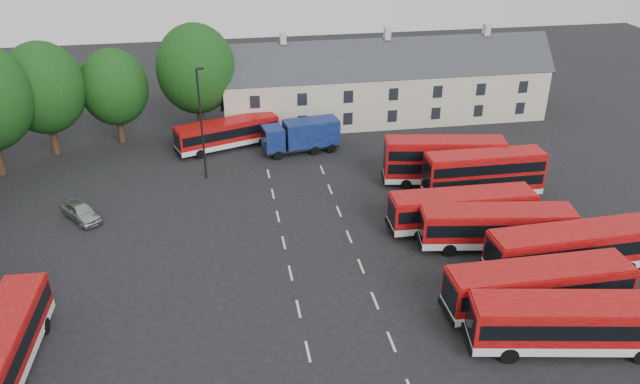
{
  "coord_description": "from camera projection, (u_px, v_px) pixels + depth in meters",
  "views": [
    {
      "loc": [
        -3.96,
        -33.46,
        24.86
      ],
      "look_at": [
        3.34,
        9.47,
        2.2
      ],
      "focal_mm": 35.0,
      "sensor_mm": 36.0,
      "label": 1
    }
  ],
  "objects": [
    {
      "name": "terrace_houses",
      "position": [
        385.0,
        85.0,
        67.87
      ],
      "size": [
        35.7,
        7.13,
        10.06
      ],
      "color": "beige",
      "rests_on": "ground"
    },
    {
      "name": "box_truck",
      "position": [
        302.0,
        135.0,
        60.59
      ],
      "size": [
        7.63,
        3.36,
        3.23
      ],
      "rotation": [
        0.0,
        0.0,
        0.15
      ],
      "color": "black",
      "rests_on": "ground"
    },
    {
      "name": "bus_row_c",
      "position": [
        572.0,
        247.0,
        42.39
      ],
      "size": [
        11.83,
        3.12,
        3.32
      ],
      "rotation": [
        0.0,
        0.0,
        0.03
      ],
      "color": "silver",
      "rests_on": "ground"
    },
    {
      "name": "lamppost",
      "position": [
        201.0,
        121.0,
        53.8
      ],
      "size": [
        0.7,
        0.27,
        10.2
      ],
      "rotation": [
        0.0,
        0.0,
        0.03
      ],
      "color": "black",
      "rests_on": "ground"
    },
    {
      "name": "bus_dd_north",
      "position": [
        444.0,
        159.0,
        54.21
      ],
      "size": [
        10.58,
        4.06,
        4.24
      ],
      "rotation": [
        0.0,
        0.0,
        -0.17
      ],
      "color": "silver",
      "rests_on": "ground"
    },
    {
      "name": "silver_car",
      "position": [
        81.0,
        212.0,
        49.32
      ],
      "size": [
        3.84,
        4.45,
        1.45
      ],
      "primitive_type": "imported",
      "rotation": [
        0.0,
        0.0,
        0.61
      ],
      "color": "#ADB0B5",
      "rests_on": "ground"
    },
    {
      "name": "bus_dd_south",
      "position": [
        484.0,
        172.0,
        51.98
      ],
      "size": [
        9.99,
        2.38,
        4.09
      ],
      "rotation": [
        0.0,
        0.0,
        -0.01
      ],
      "color": "silver",
      "rests_on": "ground"
    },
    {
      "name": "ground",
      "position": [
        294.0,
        290.0,
        41.33
      ],
      "size": [
        140.0,
        140.0,
        0.0
      ],
      "primitive_type": "plane",
      "color": "black",
      "rests_on": "ground"
    },
    {
      "name": "bus_row_a",
      "position": [
        573.0,
        321.0,
        35.42
      ],
      "size": [
        11.98,
        4.64,
        3.31
      ],
      "rotation": [
        0.0,
        0.0,
        -0.17
      ],
      "color": "silver",
      "rests_on": "ground"
    },
    {
      "name": "bus_row_d",
      "position": [
        497.0,
        225.0,
        45.2
      ],
      "size": [
        11.36,
        4.15,
        3.14
      ],
      "rotation": [
        0.0,
        0.0,
        -0.15
      ],
      "color": "silver",
      "rests_on": "ground"
    },
    {
      "name": "bus_row_b",
      "position": [
        538.0,
        285.0,
        38.54
      ],
      "size": [
        11.62,
        2.78,
        3.28
      ],
      "rotation": [
        0.0,
        0.0,
        0.01
      ],
      "color": "silver",
      "rests_on": "ground"
    },
    {
      "name": "bus_north",
      "position": [
        227.0,
        132.0,
        61.53
      ],
      "size": [
        10.41,
        5.54,
        2.89
      ],
      "rotation": [
        0.0,
        0.0,
        0.33
      ],
      "color": "silver",
      "rests_on": "ground"
    },
    {
      "name": "bus_row_e",
      "position": [
        462.0,
        208.0,
        47.48
      ],
      "size": [
        11.13,
        2.78,
        3.14
      ],
      "rotation": [
        0.0,
        0.0,
        -0.02
      ],
      "color": "silver",
      "rests_on": "ground"
    },
    {
      "name": "lane_markings",
      "position": [
        326.0,
        269.0,
        43.45
      ],
      "size": [
        5.15,
        33.8,
        0.01
      ],
      "color": "beige",
      "rests_on": "ground"
    },
    {
      "name": "bus_west",
      "position": [
        1.0,
        350.0,
        33.47
      ],
      "size": [
        2.97,
        11.08,
        3.11
      ],
      "rotation": [
        0.0,
        0.0,
        1.53
      ],
      "color": "silver",
      "rests_on": "ground"
    },
    {
      "name": "treeline",
      "position": [
        17.0,
        113.0,
        52.09
      ],
      "size": [
        29.92,
        32.59,
        12.01
      ],
      "color": "black",
      "rests_on": "ground"
    }
  ]
}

